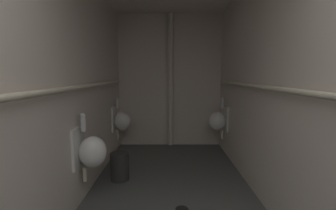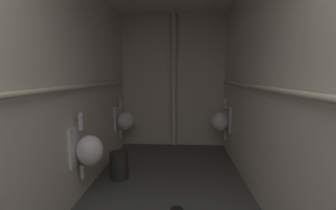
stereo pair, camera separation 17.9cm
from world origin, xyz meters
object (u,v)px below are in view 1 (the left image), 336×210
at_px(urinal_left_mid, 90,151).
at_px(standpipe_back_wall, 170,81).
at_px(urinal_left_far, 121,121).
at_px(urinal_right_mid, 218,120).
at_px(waste_bin, 119,166).
at_px(floor_drain, 182,209).

distance_m(urinal_left_mid, standpipe_back_wall, 2.39).
relative_size(urinal_left_far, urinal_right_mid, 1.00).
distance_m(urinal_right_mid, waste_bin, 1.93).
bearing_deg(waste_bin, urinal_left_mid, -105.63).
relative_size(urinal_right_mid, waste_bin, 2.04).
distance_m(urinal_right_mid, standpipe_back_wall, 1.19).
distance_m(standpipe_back_wall, floor_drain, 2.57).
bearing_deg(urinal_left_mid, floor_drain, -5.97).
height_order(urinal_left_far, floor_drain, urinal_left_far).
bearing_deg(urinal_left_mid, urinal_left_far, 90.00).
xyz_separation_m(urinal_left_mid, waste_bin, (0.17, 0.61, -0.43)).
relative_size(urinal_left_mid, urinal_left_far, 1.00).
relative_size(standpipe_back_wall, waste_bin, 6.89).
bearing_deg(urinal_left_mid, urinal_right_mid, 43.65).
bearing_deg(standpipe_back_wall, floor_drain, -87.37).
bearing_deg(urinal_right_mid, waste_bin, -146.25).
xyz_separation_m(urinal_left_mid, floor_drain, (0.98, -0.10, -0.61)).
relative_size(urinal_left_mid, urinal_right_mid, 1.00).
bearing_deg(urinal_left_far, urinal_left_mid, -90.00).
xyz_separation_m(urinal_left_far, waste_bin, (0.17, -1.03, -0.43)).
bearing_deg(urinal_right_mid, urinal_left_mid, -136.35).
height_order(urinal_right_mid, standpipe_back_wall, standpipe_back_wall).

